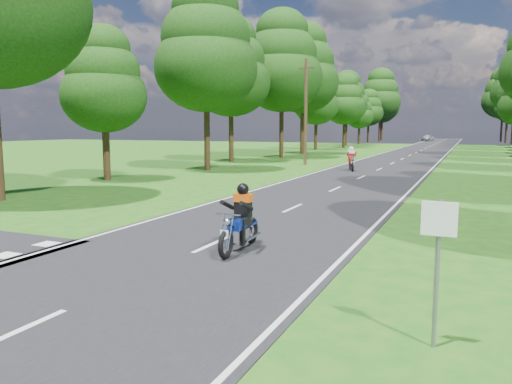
% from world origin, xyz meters
% --- Properties ---
extents(ground, '(160.00, 160.00, 0.00)m').
position_xyz_m(ground, '(0.00, 0.00, 0.00)').
color(ground, '#155112').
rests_on(ground, ground).
extents(main_road, '(7.00, 140.00, 0.02)m').
position_xyz_m(main_road, '(0.00, 50.00, 0.01)').
color(main_road, black).
rests_on(main_road, ground).
extents(road_markings, '(7.40, 140.00, 0.01)m').
position_xyz_m(road_markings, '(-0.14, 48.13, 0.02)').
color(road_markings, silver).
rests_on(road_markings, main_road).
extents(treeline, '(40.00, 115.35, 14.78)m').
position_xyz_m(treeline, '(1.43, 60.06, 8.25)').
color(treeline, black).
rests_on(treeline, ground).
extents(telegraph_pole, '(1.20, 0.26, 8.00)m').
position_xyz_m(telegraph_pole, '(-6.00, 28.00, 4.07)').
color(telegraph_pole, '#382616').
rests_on(telegraph_pole, ground).
extents(road_sign, '(0.45, 0.07, 2.00)m').
position_xyz_m(road_sign, '(5.50, -2.01, 1.34)').
color(road_sign, slate).
rests_on(road_sign, ground).
extents(rider_near_blue, '(0.73, 1.94, 1.59)m').
position_xyz_m(rider_near_blue, '(0.91, 1.63, 0.82)').
color(rider_near_blue, navy).
rests_on(rider_near_blue, main_road).
extents(rider_far_red, '(1.21, 2.02, 1.60)m').
position_xyz_m(rider_far_red, '(-1.56, 24.22, 0.82)').
color(rider_far_red, '#AE260D').
rests_on(rider_far_red, main_road).
extents(distant_car, '(2.53, 4.11, 1.31)m').
position_xyz_m(distant_car, '(-2.57, 96.55, 0.67)').
color(distant_car, '#B3B5BA').
rests_on(distant_car, main_road).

